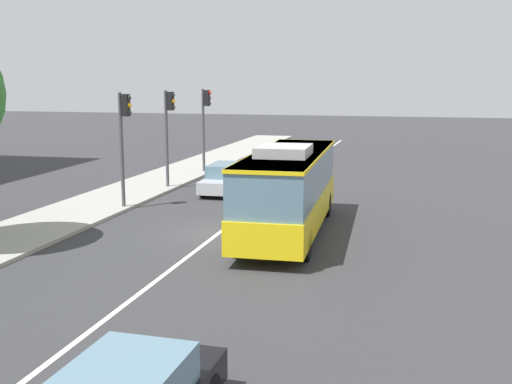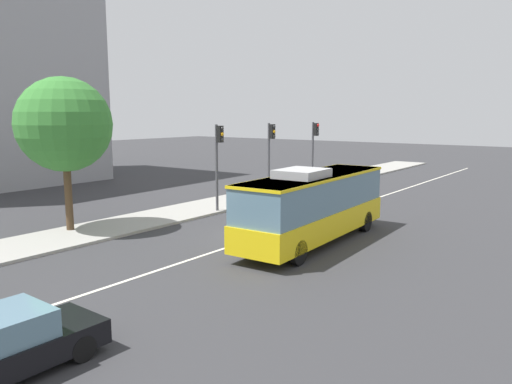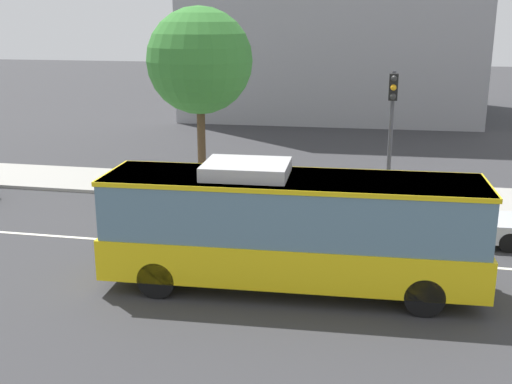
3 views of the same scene
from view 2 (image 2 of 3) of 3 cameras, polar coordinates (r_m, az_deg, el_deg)
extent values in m
plane|color=#333335|center=(23.66, 0.63, -5.15)|extent=(160.00, 160.00, 0.00)
cube|color=#9E9B93|center=(28.27, -10.97, -2.84)|extent=(80.00, 3.76, 0.14)
cube|color=silver|center=(23.65, 0.63, -5.13)|extent=(76.00, 0.16, 0.01)
cube|color=yellow|center=(22.51, 6.73, -3.39)|extent=(10.10, 2.93, 1.10)
cube|color=slate|center=(22.27, 6.79, -0.02)|extent=(9.90, 2.85, 1.58)
cube|color=yellow|center=(22.17, 6.83, 1.83)|extent=(10.00, 2.90, 0.12)
cube|color=#B2B2B2|center=(21.09, 5.33, 2.16)|extent=(2.28, 1.89, 0.36)
cylinder|color=black|center=(26.06, 8.05, -2.79)|extent=(1.01, 0.34, 1.00)
cylinder|color=black|center=(25.19, 12.54, -3.32)|extent=(1.01, 0.34, 1.00)
cylinder|color=black|center=(20.34, -0.55, -6.03)|extent=(1.01, 0.34, 1.00)
cylinder|color=black|center=(19.22, 4.88, -6.97)|extent=(1.01, 0.34, 1.00)
cube|color=black|center=(12.74, -27.42, -16.34)|extent=(4.53, 1.87, 0.60)
cylinder|color=black|center=(14.08, -23.09, -14.51)|extent=(0.64, 0.23, 0.64)
cylinder|color=black|center=(12.81, -19.42, -16.69)|extent=(0.64, 0.23, 0.64)
cube|color=#B7BABF|center=(31.60, 6.13, -0.65)|extent=(4.57, 1.99, 0.60)
cube|color=slate|center=(31.72, 6.36, 0.52)|extent=(2.59, 1.76, 0.64)
cylinder|color=black|center=(29.96, 6.11, -1.57)|extent=(0.65, 0.25, 0.64)
cylinder|color=black|center=(30.74, 3.48, -1.27)|extent=(0.65, 0.25, 0.64)
cylinder|color=black|center=(32.60, 8.61, -0.77)|extent=(0.65, 0.25, 0.64)
cylinder|color=black|center=(33.31, 6.14, -0.51)|extent=(0.65, 0.25, 0.64)
cylinder|color=#47474C|center=(33.37, 1.49, 3.50)|extent=(0.16, 0.16, 5.20)
cube|color=black|center=(33.06, 1.88, 7.01)|extent=(0.34, 0.30, 0.96)
sphere|color=#2D2D2D|center=(32.96, 2.09, 7.56)|extent=(0.22, 0.22, 0.22)
sphere|color=#F9A514|center=(32.97, 2.09, 7.00)|extent=(0.22, 0.22, 0.22)
sphere|color=#2D2D2D|center=(32.98, 2.09, 6.45)|extent=(0.22, 0.22, 0.22)
cylinder|color=#47474C|center=(38.22, 6.55, 4.13)|extent=(0.16, 0.16, 5.20)
cube|color=black|center=(37.95, 6.96, 7.19)|extent=(0.34, 0.30, 0.96)
sphere|color=red|center=(37.86, 7.16, 7.67)|extent=(0.22, 0.22, 0.22)
sphere|color=#2D2D2D|center=(37.87, 7.15, 7.19)|extent=(0.22, 0.22, 0.22)
sphere|color=#2D2D2D|center=(37.88, 7.14, 6.70)|extent=(0.22, 0.22, 0.22)
cylinder|color=#47474C|center=(28.98, -4.56, 2.65)|extent=(0.16, 0.16, 5.20)
cube|color=black|center=(28.65, -4.19, 6.70)|extent=(0.32, 0.28, 0.96)
sphere|color=#2D2D2D|center=(28.54, -3.96, 7.33)|extent=(0.22, 0.22, 0.22)
sphere|color=#F9A514|center=(28.55, -3.96, 6.69)|extent=(0.22, 0.22, 0.22)
sphere|color=#2D2D2D|center=(28.56, -3.95, 6.05)|extent=(0.22, 0.22, 0.22)
cylinder|color=#4C3823|center=(25.79, -20.86, -0.49)|extent=(0.36, 0.36, 3.59)
sphere|color=#387F33|center=(25.49, -21.30, 7.29)|extent=(4.53, 4.53, 4.53)
cube|color=slate|center=(52.49, -21.41, 4.33)|extent=(0.47, 13.62, 1.50)
cube|color=slate|center=(52.37, -21.63, 8.03)|extent=(0.47, 13.62, 1.50)
cube|color=slate|center=(52.46, -21.84, 11.74)|extent=(0.47, 13.62, 1.50)
cube|color=slate|center=(52.78, -22.06, 15.42)|extent=(0.47, 13.62, 1.50)
cube|color=slate|center=(53.31, -22.29, 19.05)|extent=(0.47, 13.62, 1.50)
camera|label=1|loc=(7.25, -80.78, 1.26)|focal=43.57mm
camera|label=3|loc=(21.78, 49.88, 9.44)|focal=44.10mm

